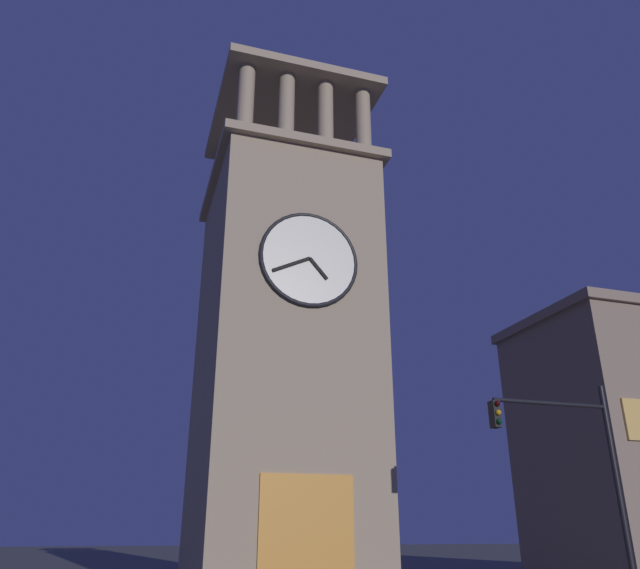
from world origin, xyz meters
The scene contains 2 objects.
clocktower centered at (1.62, -2.38, 9.19)m, with size 7.11×8.31×23.42m.
traffic_signal_near centered at (-4.96, 6.74, 4.14)m, with size 4.02×0.41×6.35m.
Camera 1 is at (7.53, 21.83, 2.19)m, focal length 34.31 mm.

